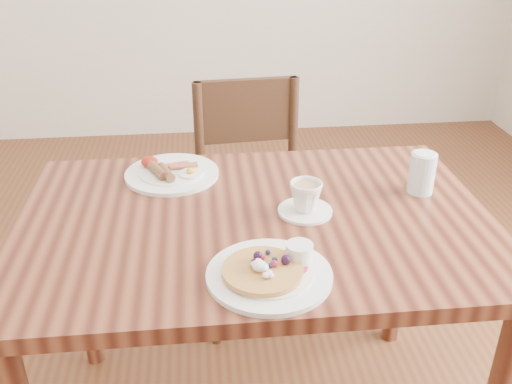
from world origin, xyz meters
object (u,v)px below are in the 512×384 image
water_glass (422,173)px  chair_far (253,191)px  dining_table (256,249)px  teacup_saucer (306,199)px  pancake_plate (271,271)px  breakfast_plate (170,172)px

water_glass → chair_far: bearing=126.7°
dining_table → teacup_saucer: teacup_saucer is taller
pancake_plate → water_glass: size_ratio=2.39×
pancake_plate → breakfast_plate: (-0.22, 0.52, -0.00)m
dining_table → water_glass: water_glass is taller
dining_table → water_glass: 0.49m
dining_table → teacup_saucer: bearing=3.7°
pancake_plate → water_glass: bearing=37.1°
breakfast_plate → pancake_plate: bearing=-66.5°
pancake_plate → dining_table: bearing=90.8°
chair_far → pancake_plate: (-0.05, -0.89, 0.27)m
dining_table → water_glass: size_ratio=10.63×
pancake_plate → water_glass: (0.46, 0.35, 0.04)m
dining_table → chair_far: 0.65m
dining_table → pancake_plate: size_ratio=4.44×
pancake_plate → water_glass: 0.57m
pancake_plate → teacup_saucer: 0.29m
dining_table → teacup_saucer: 0.19m
breakfast_plate → dining_table: bearing=-49.5°
dining_table → chair_far: size_ratio=1.36×
chair_far → pancake_plate: bearing=82.4°
dining_table → water_glass: bearing=10.7°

